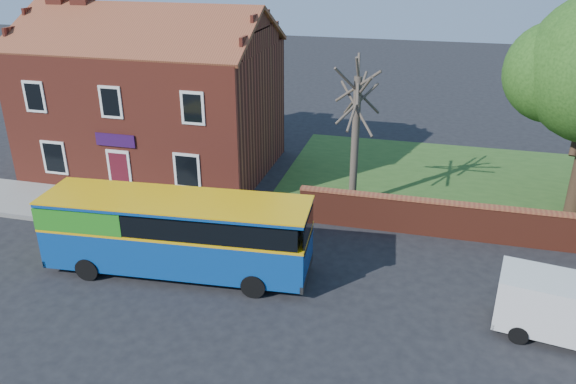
# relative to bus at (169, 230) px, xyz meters

# --- Properties ---
(ground) EXTENTS (120.00, 120.00, 0.00)m
(ground) POSITION_rel_bus_xyz_m (1.67, -1.75, -1.67)
(ground) COLOR black
(ground) RESTS_ON ground
(pavement) EXTENTS (18.00, 3.50, 0.12)m
(pavement) POSITION_rel_bus_xyz_m (-5.33, 4.00, -1.61)
(pavement) COLOR gray
(pavement) RESTS_ON ground
(kerb) EXTENTS (18.00, 0.15, 0.14)m
(kerb) POSITION_rel_bus_xyz_m (-5.33, 2.25, -1.60)
(kerb) COLOR slate
(kerb) RESTS_ON ground
(grass_strip) EXTENTS (26.00, 12.00, 0.04)m
(grass_strip) POSITION_rel_bus_xyz_m (14.67, 11.25, -1.65)
(grass_strip) COLOR #426B28
(grass_strip) RESTS_ON ground
(shop_building) EXTENTS (12.30, 8.13, 10.50)m
(shop_building) POSITION_rel_bus_xyz_m (-5.35, 9.75, 1.74)
(shop_building) COLOR maroon
(shop_building) RESTS_ON ground
(boundary_wall) EXTENTS (22.00, 0.38, 1.60)m
(boundary_wall) POSITION_rel_bus_xyz_m (14.67, 5.25, -0.86)
(boundary_wall) COLOR maroon
(boundary_wall) RESTS_ON ground
(bus) EXTENTS (9.80, 3.15, 2.94)m
(bus) POSITION_rel_bus_xyz_m (0.00, 0.00, 0.00)
(bus) COLOR #0D4090
(bus) RESTS_ON ground
(van_near) EXTENTS (4.69, 2.50, 1.96)m
(van_near) POSITION_rel_bus_xyz_m (13.56, -0.62, -0.58)
(van_near) COLOR silver
(van_near) RESTS_ON ground
(bare_tree) EXTENTS (2.46, 2.93, 6.57)m
(bare_tree) POSITION_rel_bus_xyz_m (5.63, 7.41, 1.70)
(bare_tree) COLOR #4C4238
(bare_tree) RESTS_ON ground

